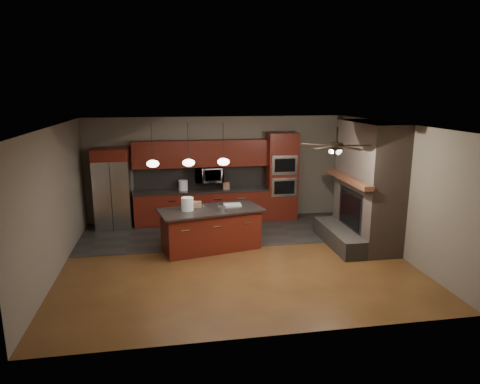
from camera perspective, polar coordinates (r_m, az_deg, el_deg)
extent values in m
plane|color=brown|center=(9.16, -0.60, -8.83)|extent=(7.00, 7.00, 0.00)
cube|color=white|center=(8.51, -0.65, 8.92)|extent=(7.00, 6.00, 0.02)
cube|color=#6F6559|center=(11.64, -2.93, 3.13)|extent=(7.00, 0.02, 2.80)
cube|color=#6F6559|center=(9.88, 19.85, 0.52)|extent=(0.02, 6.00, 2.80)
cube|color=#6F6559|center=(8.90, -23.49, -1.14)|extent=(0.02, 6.00, 2.80)
cube|color=#2C2A27|center=(10.83, -2.10, -5.27)|extent=(7.00, 2.40, 0.01)
cube|color=brown|center=(10.04, 16.76, 0.94)|extent=(0.80, 2.00, 2.80)
cube|color=#3E3933|center=(10.09, 12.97, -5.84)|extent=(0.50, 2.00, 0.40)
cube|color=#2D2D30|center=(10.02, 14.59, -2.34)|extent=(0.05, 1.20, 0.95)
cube|color=black|center=(10.01, 14.46, -2.35)|extent=(0.02, 1.00, 0.75)
cube|color=brown|center=(9.80, 14.19, 1.71)|extent=(0.22, 2.10, 0.10)
cube|color=#601611|center=(11.52, -5.05, -1.96)|extent=(3.55, 0.60, 0.86)
cube|color=black|center=(11.41, -5.09, 0.22)|extent=(3.59, 0.64, 0.04)
cube|color=black|center=(11.61, -5.24, 2.06)|extent=(3.55, 0.03, 0.60)
cube|color=#601611|center=(11.35, -5.25, 5.13)|extent=(3.55, 0.35, 0.70)
cube|color=#601611|center=(11.71, 5.55, 2.10)|extent=(0.80, 0.60, 2.38)
cube|color=silver|center=(11.47, 5.92, 0.63)|extent=(0.70, 0.03, 0.52)
cube|color=black|center=(11.45, 5.95, 0.61)|extent=(0.55, 0.02, 0.35)
cube|color=silver|center=(11.35, 5.99, 3.58)|extent=(0.70, 0.03, 0.52)
cube|color=black|center=(11.33, 6.02, 3.57)|extent=(0.55, 0.02, 0.35)
imported|color=silver|center=(11.39, -4.15, 2.37)|extent=(0.73, 0.41, 0.50)
cube|color=silver|center=(11.39, -16.57, -0.29)|extent=(0.88, 0.72, 1.77)
cube|color=#2D2D30|center=(11.04, -16.79, -0.73)|extent=(0.02, 0.02, 1.75)
cube|color=silver|center=(11.03, -17.33, -0.50)|extent=(0.03, 0.03, 0.88)
cube|color=silver|center=(11.00, -16.30, -0.46)|extent=(0.03, 0.03, 0.88)
cube|color=#601611|center=(11.20, -16.92, 4.85)|extent=(0.88, 0.72, 0.30)
cube|color=#601611|center=(9.58, -3.91, -5.06)|extent=(2.22, 1.29, 0.88)
cube|color=black|center=(9.44, -3.95, -2.40)|extent=(2.40, 1.47, 0.04)
cylinder|color=white|center=(9.35, -7.03, -1.60)|extent=(0.29, 0.29, 0.29)
cylinder|color=#B0B0B5|center=(9.24, -2.44, -2.25)|extent=(0.16, 0.16, 0.11)
cube|color=silver|center=(9.68, -1.00, -1.74)|extent=(0.39, 0.28, 0.04)
cube|color=#97684E|center=(9.62, -5.79, -1.64)|extent=(0.21, 0.16, 0.13)
cylinder|color=white|center=(11.35, -7.60, 0.89)|extent=(0.27, 0.27, 0.27)
cube|color=#96684D|center=(11.40, -1.79, 0.84)|extent=(0.20, 0.17, 0.19)
cylinder|color=black|center=(9.15, -11.67, 6.50)|extent=(0.01, 0.01, 0.78)
ellipsoid|color=white|center=(9.21, -11.54, 3.72)|extent=(0.26, 0.26, 0.16)
cylinder|color=black|center=(9.15, -6.94, 6.67)|extent=(0.01, 0.01, 0.78)
ellipsoid|color=white|center=(9.21, -6.87, 3.89)|extent=(0.26, 0.26, 0.16)
cylinder|color=black|center=(9.22, -2.25, 6.81)|extent=(0.01, 0.01, 0.78)
ellipsoid|color=white|center=(9.28, -2.23, 4.04)|extent=(0.26, 0.26, 0.16)
cylinder|color=black|center=(8.24, 12.82, 7.40)|extent=(0.04, 0.04, 0.30)
cylinder|color=black|center=(8.26, 12.75, 6.02)|extent=(0.24, 0.24, 0.12)
cube|color=black|center=(8.41, 15.16, 6.01)|extent=(0.60, 0.12, 0.01)
cube|color=black|center=(8.64, 12.58, 6.33)|extent=(0.30, 0.61, 0.01)
cube|color=black|center=(8.36, 10.21, 6.22)|extent=(0.56, 0.45, 0.01)
cube|color=black|center=(7.94, 11.30, 5.81)|extent=(0.56, 0.45, 0.01)
cube|color=black|center=(7.98, 14.52, 5.68)|extent=(0.30, 0.61, 0.01)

